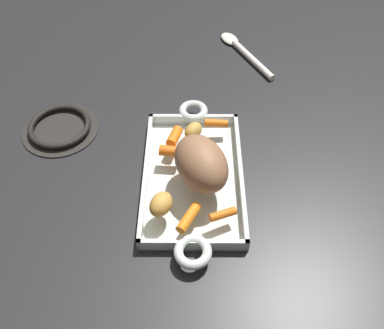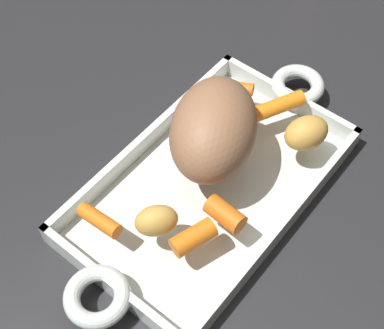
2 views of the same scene
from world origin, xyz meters
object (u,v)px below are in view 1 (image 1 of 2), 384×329
roasting_dish (191,176)px  pork_roast (199,163)px  baby_carrot_southeast (173,137)px  potato_golden_large (193,131)px  stove_burner_rear (58,127)px  baby_carrot_southwest (187,218)px  baby_carrot_long (214,123)px  serving_spoon (242,51)px  baby_carrot_northwest (168,151)px  potato_halved (159,204)px  baby_carrot_center_left (221,214)px

roasting_dish → pork_roast: size_ratio=3.19×
baby_carrot_southeast → potato_golden_large: potato_golden_large is taller
potato_golden_large → stove_burner_rear: size_ratio=0.26×
roasting_dish → baby_carrot_southwest: (-0.13, 0.01, 0.04)m
stove_burner_rear → baby_carrot_long: bearing=-93.3°
stove_burner_rear → pork_roast: bearing=-117.6°
pork_roast → baby_carrot_southeast: 0.12m
pork_roast → serving_spoon: size_ratio=0.59×
baby_carrot_long → potato_golden_large: (-0.03, 0.05, 0.01)m
baby_carrot_long → potato_golden_large: size_ratio=1.13×
baby_carrot_northwest → potato_halved: 0.14m
roasting_dish → baby_carrot_southeast: (0.08, 0.04, 0.04)m
baby_carrot_northwest → stove_burner_rear: 0.29m
pork_roast → baby_carrot_center_left: pork_roast is taller
baby_carrot_long → potato_halved: potato_halved is taller
baby_carrot_southwest → potato_golden_large: 0.22m
baby_carrot_center_left → potato_golden_large: size_ratio=1.14×
baby_carrot_southeast → stove_burner_rear: size_ratio=0.27×
pork_roast → baby_carrot_southeast: pork_roast is taller
baby_carrot_southeast → baby_carrot_northwest: (-0.04, 0.01, 0.00)m
baby_carrot_northwest → potato_golden_large: 0.08m
baby_carrot_long → potato_halved: 0.26m
roasting_dish → baby_carrot_long: size_ratio=8.47×
roasting_dish → baby_carrot_center_left: baby_carrot_center_left is taller
baby_carrot_southeast → serving_spoon: size_ratio=0.21×
baby_carrot_southwest → potato_golden_large: potato_golden_large is taller
potato_halved → baby_carrot_long: bearing=-25.8°
baby_carrot_southeast → stove_burner_rear: 0.29m
roasting_dish → baby_carrot_southeast: bearing=26.6°
roasting_dish → potato_halved: 0.13m
baby_carrot_long → baby_carrot_center_left: 0.25m
baby_carrot_northwest → stove_burner_rear: baby_carrot_northwest is taller
roasting_dish → baby_carrot_southwest: 0.13m
roasting_dish → baby_carrot_center_left: bearing=-154.6°
baby_carrot_long → baby_carrot_northwest: baby_carrot_northwest is taller
baby_carrot_southwest → baby_carrot_northwest: 0.17m
baby_carrot_long → potato_halved: (-0.23, 0.11, 0.01)m
stove_burner_rear → serving_spoon: size_ratio=0.77×
roasting_dish → stove_burner_rear: size_ratio=2.47×
roasting_dish → potato_golden_large: bearing=-1.7°
pork_roast → potato_golden_large: size_ratio=2.99×
potato_halved → serving_spoon: size_ratio=0.23×
baby_carrot_southeast → baby_carrot_southwest: bearing=-170.9°
potato_golden_large → baby_carrot_southeast: bearing=104.6°
potato_golden_large → serving_spoon: size_ratio=0.20×
baby_carrot_center_left → stove_burner_rear: size_ratio=0.29×
baby_carrot_long → baby_carrot_center_left: baby_carrot_long is taller
baby_carrot_southwest → potato_halved: potato_halved is taller
baby_carrot_southwest → potato_golden_large: size_ratio=1.42×
baby_carrot_northwest → potato_halved: potato_halved is taller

